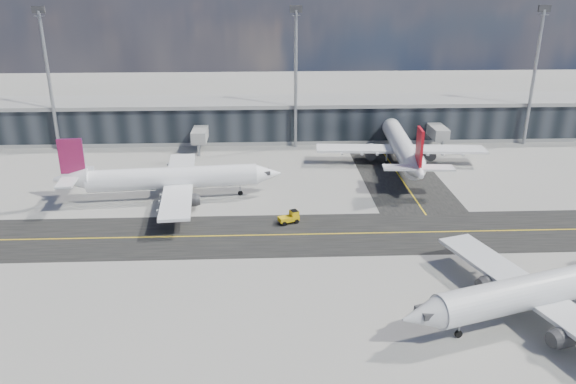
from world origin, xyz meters
The scene contains 9 objects.
ground centered at (0.00, 0.00, 0.00)m, with size 300.00×300.00×0.00m, color gray.
taxiway_lanes centered at (3.91, 10.74, 0.01)m, with size 180.00×63.00×0.03m.
terminal_concourse centered at (0.04, 54.93, 4.09)m, with size 152.00×19.80×8.80m.
floodlight_masts centered at (0.00, 48.00, 15.61)m, with size 102.50×0.70×28.90m.
airliner_af centered at (-22.11, 18.60, 3.55)m, with size 36.31×30.99×10.75m.
airliner_redtail centered at (19.66, 34.18, 3.77)m, with size 32.86×38.53×11.41m.
airliner_near centered at (23.48, -17.58, 3.51)m, with size 35.19×30.33×10.63m.
baggage_tug centered at (-2.95, 8.07, 0.94)m, with size 3.30×2.45×1.87m.
service_van centered at (16.06, 43.38, 0.76)m, with size 2.53×5.48×1.52m, color white.
Camera 1 is at (-6.57, -67.91, 34.19)m, focal length 35.00 mm.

